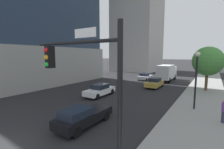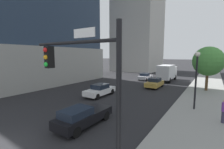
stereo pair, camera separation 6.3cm
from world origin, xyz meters
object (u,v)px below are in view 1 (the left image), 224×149
at_px(street_tree, 208,61).
at_px(street_lamp, 196,72).
at_px(pedestrian_purple_shirt, 224,111).
at_px(box_truck, 167,72).
at_px(car_white, 100,90).
at_px(car_silver, 145,77).
at_px(construction_building, 138,19).
at_px(traffic_light_pole, 85,75).
at_px(car_black, 83,116).
at_px(car_gold, 154,83).

bearing_deg(street_tree, street_lamp, -93.36).
bearing_deg(pedestrian_purple_shirt, box_truck, 115.40).
xyz_separation_m(car_white, car_silver, (-0.00, 15.33, -0.05)).
bearing_deg(construction_building, street_lamp, -58.20).
distance_m(traffic_light_pole, street_lamp, 11.62).
bearing_deg(box_truck, traffic_light_pole, -83.15).
bearing_deg(construction_building, traffic_light_pole, -68.76).
xyz_separation_m(car_white, box_truck, (4.11, 16.32, 1.06)).
bearing_deg(street_lamp, box_truck, 112.10).
relative_size(street_lamp, car_silver, 1.25).
bearing_deg(pedestrian_purple_shirt, traffic_light_pole, -120.47).
relative_size(car_white, car_black, 0.97).
height_order(car_black, car_gold, car_gold).
relative_size(street_tree, pedestrian_purple_shirt, 3.45).
bearing_deg(car_black, car_gold, 90.00).
xyz_separation_m(street_tree, car_white, (-11.07, -10.23, -3.51)).
bearing_deg(car_white, street_lamp, 3.21).
height_order(street_lamp, car_gold, street_lamp).
bearing_deg(car_silver, car_white, -90.00).
height_order(street_lamp, car_white, street_lamp).
bearing_deg(car_silver, pedestrian_purple_shirt, -53.28).
bearing_deg(car_gold, street_tree, 12.06).
distance_m(street_lamp, car_gold, 10.75).
bearing_deg(pedestrian_purple_shirt, car_gold, 129.45).
relative_size(car_gold, pedestrian_purple_shirt, 2.32).
relative_size(car_gold, box_truck, 0.58).
distance_m(street_tree, car_silver, 12.69).
bearing_deg(car_silver, street_lamp, -54.53).
height_order(street_tree, car_gold, street_tree).
bearing_deg(box_truck, car_black, -90.00).
bearing_deg(pedestrian_purple_shirt, street_tree, 97.48).
xyz_separation_m(car_gold, pedestrian_purple_shirt, (8.51, -10.34, 0.31)).
height_order(construction_building, street_lamp, construction_building).
height_order(street_tree, car_white, street_tree).
relative_size(car_silver, pedestrian_purple_shirt, 2.36).
distance_m(traffic_light_pole, box_truck, 27.20).
relative_size(construction_building, street_lamp, 7.42).
height_order(traffic_light_pole, pedestrian_purple_shirt, traffic_light_pole).
xyz_separation_m(traffic_light_pole, pedestrian_purple_shirt, (5.28, 8.98, -3.22)).
bearing_deg(pedestrian_purple_shirt, construction_building, 122.70).
bearing_deg(car_black, pedestrian_purple_shirt, 34.22).
bearing_deg(car_white, car_silver, 90.00).
bearing_deg(car_black, car_white, 119.11).
bearing_deg(car_white, street_tree, 42.75).
distance_m(car_gold, car_silver, 7.76).
height_order(car_black, box_truck, box_truck).
height_order(traffic_light_pole, car_black, traffic_light_pole).
height_order(car_gold, box_truck, box_truck).
bearing_deg(street_tree, construction_building, 132.22).
relative_size(construction_building, traffic_light_pole, 6.32).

